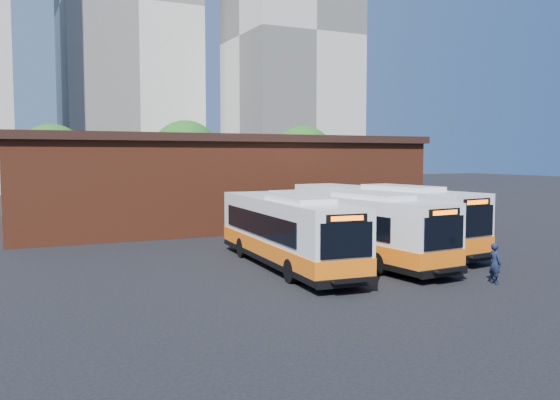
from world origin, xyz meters
name	(u,v)px	position (x,y,z in m)	size (l,w,h in m)	color
ground	(372,275)	(0.00, 0.00, 0.00)	(220.00, 220.00, 0.00)	black
bus_midwest	(287,234)	(-2.44, 3.19, 1.49)	(3.34, 12.21, 3.29)	white
bus_mideast	(352,229)	(1.06, 3.22, 1.51)	(3.62, 12.33, 3.32)	white
bus_east	(381,220)	(4.24, 5.38, 1.59)	(4.29, 13.05, 3.50)	white
transit_worker	(495,263)	(3.35, -3.54, 0.81)	(0.59, 0.39, 1.62)	#121933
depot_building	(215,180)	(0.00, 20.00, 3.26)	(28.60, 12.60, 6.40)	maroon
tree_west	(52,160)	(-10.00, 32.00, 4.64)	(6.00, 6.00, 7.65)	#382314
tree_mid	(186,155)	(2.00, 34.00, 5.08)	(6.56, 6.56, 8.36)	#382314
tree_east	(303,158)	(13.00, 31.00, 4.83)	(6.24, 6.24, 7.96)	#382314
tower_center	(126,10)	(7.00, 86.00, 30.34)	(22.00, 20.00, 61.20)	silver
tower_right	(290,38)	(30.00, 68.00, 24.34)	(18.00, 18.00, 49.20)	beige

